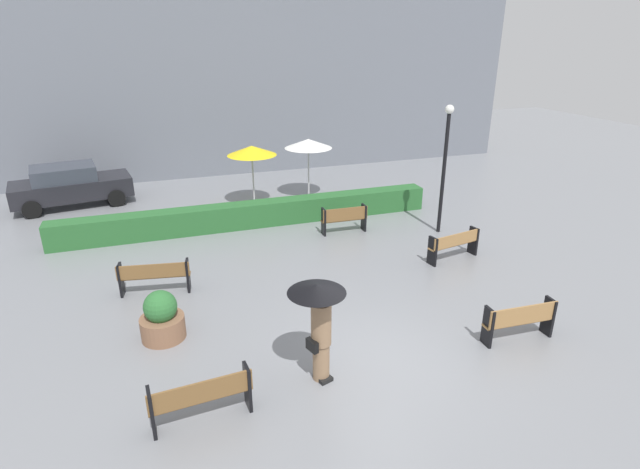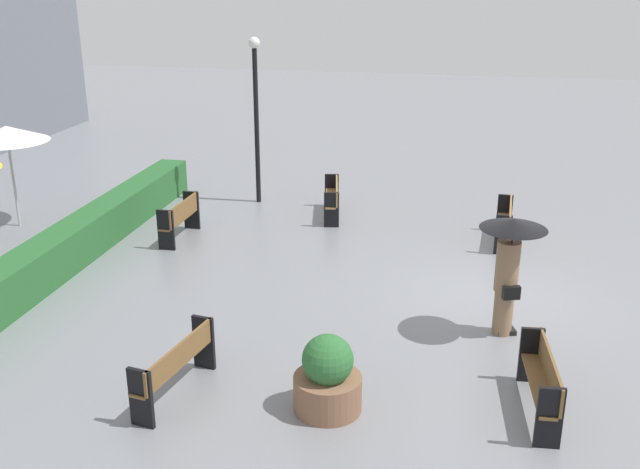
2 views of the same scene
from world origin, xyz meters
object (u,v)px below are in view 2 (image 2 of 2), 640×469
object	(u,v)px
bench_far_left	(176,363)
lamp_post	(256,104)
bench_near_left	(543,379)
planter_pot	(328,378)
pedestrian_with_umbrella	(509,258)
patio_umbrella_white	(7,134)
bench_near_right	(506,220)
bench_far_right	(333,196)
bench_back_row	(181,217)

from	to	relation	value
bench_far_left	lamp_post	xyz separation A→B (m)	(9.07, 1.43, 2.01)
bench_near_left	planter_pot	bearing A→B (deg)	100.15
bench_far_left	pedestrian_with_umbrella	bearing A→B (deg)	-58.29
bench_far_left	pedestrian_with_umbrella	distance (m)	5.43
bench_near_left	planter_pot	world-z (taller)	planter_pot
patio_umbrella_white	bench_near_right	bearing A→B (deg)	-84.06
bench_far_right	patio_umbrella_white	distance (m)	7.59
bench_far_right	patio_umbrella_white	world-z (taller)	patio_umbrella_white
planter_pot	bench_far_right	bearing A→B (deg)	10.17
bench_back_row	lamp_post	bearing A→B (deg)	-16.80
bench_far_right	lamp_post	distance (m)	3.02
bench_far_left	bench_far_right	bearing A→B (deg)	-4.64
bench_far_left	bench_far_right	size ratio (longest dim) A/B	1.03
bench_near_right	bench_far_right	bearing A→B (deg)	75.98
bench_near_right	bench_far_right	size ratio (longest dim) A/B	0.95
bench_far_right	bench_near_left	world-z (taller)	bench_near_left
bench_far_right	pedestrian_with_umbrella	distance (m)	6.76
bench_near_left	lamp_post	xyz separation A→B (m)	(8.47, 6.43, 2.01)
bench_far_right	planter_pot	bearing A→B (deg)	-169.83
bench_near_left	bench_back_row	world-z (taller)	bench_back_row
bench_far_right	pedestrian_with_umbrella	xyz separation A→B (m)	(-5.46, -3.89, 0.86)
pedestrian_with_umbrella	planter_pot	xyz separation A→B (m)	(-2.73, 2.42, -0.89)
bench_near_right	planter_pot	bearing A→B (deg)	160.36
bench_near_right	planter_pot	world-z (taller)	planter_pot
bench_far_right	pedestrian_with_umbrella	size ratio (longest dim) A/B	0.85
bench_far_left	bench_far_right	world-z (taller)	bench_far_left
bench_far_left	bench_back_row	distance (m)	6.49
pedestrian_with_umbrella	planter_pot	world-z (taller)	pedestrian_with_umbrella
bench_far_left	bench_near_left	bearing A→B (deg)	-83.19
bench_near_left	patio_umbrella_white	world-z (taller)	patio_umbrella_white
bench_near_left	bench_near_right	bearing A→B (deg)	2.46
bench_back_row	lamp_post	world-z (taller)	lamp_post
pedestrian_with_umbrella	lamp_post	bearing A→B (deg)	43.78
pedestrian_with_umbrella	lamp_post	xyz separation A→B (m)	(6.25, 5.99, 1.16)
bench_far_right	bench_near_left	distance (m)	8.82
lamp_post	patio_umbrella_white	size ratio (longest dim) A/B	1.75
bench_near_right	bench_back_row	distance (m)	7.16
pedestrian_with_umbrella	bench_far_right	bearing A→B (deg)	35.44
patio_umbrella_white	pedestrian_with_umbrella	bearing A→B (deg)	-106.74
planter_pot	patio_umbrella_white	xyz separation A→B (m)	(6.03, 8.55, 1.71)
bench_far_right	patio_umbrella_white	xyz separation A→B (m)	(-2.16, 7.08, 1.68)
lamp_post	pedestrian_with_umbrella	bearing A→B (deg)	-136.22
patio_umbrella_white	planter_pot	bearing A→B (deg)	-125.20
bench_near_left	planter_pot	size ratio (longest dim) A/B	1.56
planter_pot	lamp_post	distance (m)	9.88
bench_back_row	lamp_post	distance (m)	3.74
bench_far_left	planter_pot	bearing A→B (deg)	-87.71
bench_near_left	pedestrian_with_umbrella	xyz separation A→B (m)	(2.22, 0.43, 0.85)
pedestrian_with_umbrella	planter_pot	bearing A→B (deg)	138.49
pedestrian_with_umbrella	planter_pot	size ratio (longest dim) A/B	1.82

